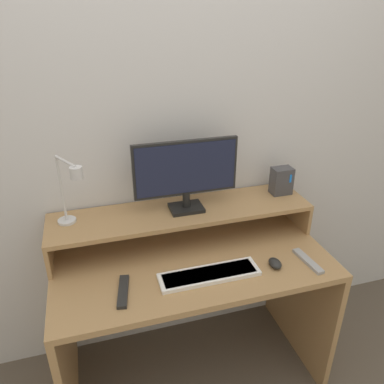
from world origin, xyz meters
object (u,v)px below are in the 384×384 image
Objects in this scene: desk_lamp at (70,190)px; keyboard at (209,274)px; monitor at (186,172)px; mouse at (275,263)px; remote_secondary at (308,261)px; router_dock at (281,181)px; remote_control at (123,291)px.

keyboard is at bearing -28.18° from desk_lamp.
monitor reaches higher than mouse.
monitor is 0.48m from keyboard.
desk_lamp is 1.12m from remote_secondary.
router_dock reaches higher than keyboard.
mouse is at bearing -119.22° from router_dock.
desk_lamp reaches higher than mouse.
mouse is at bearing -19.89° from desk_lamp.
monitor is 1.12× the size of keyboard.
mouse is at bearing 174.22° from remote_secondary.
keyboard is 0.31m from mouse.
remote_control is (-0.89, -0.35, -0.23)m from router_dock.
remote_secondary is (0.16, -0.02, -0.01)m from mouse.
monitor is 2.54× the size of remote_control.
mouse is (0.31, -0.02, 0.01)m from keyboard.
mouse is 0.69m from remote_control.
keyboard is at bearing 175.79° from remote_secondary.
remote_secondary is at bearing -36.24° from monitor.
remote_control is at bearing 178.52° from mouse.
monitor is 0.70m from remote_secondary.
keyboard is at bearing -145.70° from router_dock.
router_dock is 0.67m from keyboard.
keyboard is 0.47m from remote_secondary.
monitor is at bearing 41.63° from remote_control.
keyboard is 2.30× the size of remote_secondary.
desk_lamp is 0.71m from keyboard.
router_dock is 0.74× the size of remote_secondary.
monitor is at bearing -176.61° from router_dock.
keyboard is 2.27× the size of remote_control.
desk_lamp is 0.97m from mouse.
keyboard is at bearing 176.61° from mouse.
remote_control is (-0.38, -0.00, -0.00)m from keyboard.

